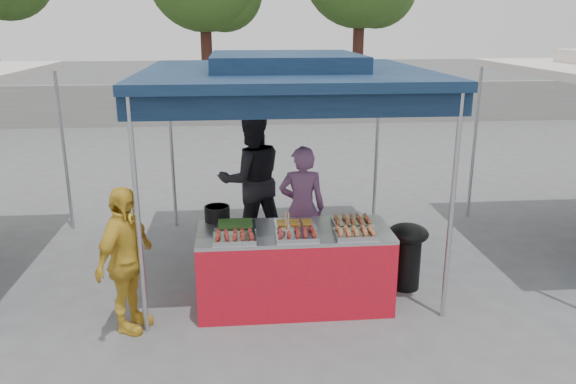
{
  "coord_description": "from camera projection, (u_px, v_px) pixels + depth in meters",
  "views": [
    {
      "loc": [
        -0.57,
        -5.5,
        2.91
      ],
      "look_at": [
        0.0,
        0.6,
        1.05
      ],
      "focal_mm": 35.0,
      "sensor_mm": 36.0,
      "label": 1
    }
  ],
  "objects": [
    {
      "name": "ground_plane",
      "position": [
        293.0,
        300.0,
        6.14
      ],
      "size": [
        80.0,
        80.0,
        0.0
      ],
      "primitive_type": "plane",
      "color": "#515153"
    },
    {
      "name": "back_wall",
      "position": [
        255.0,
        104.0,
        16.44
      ],
      "size": [
        40.0,
        0.25,
        1.2
      ],
      "primitive_type": "cube",
      "color": "slate",
      "rests_on": "ground_plane"
    },
    {
      "name": "main_canopy",
      "position": [
        285.0,
        72.0,
        6.37
      ],
      "size": [
        3.2,
        3.2,
        2.57
      ],
      "color": "#A9A9AF",
      "rests_on": "ground_plane"
    },
    {
      "name": "vendor_table",
      "position": [
        294.0,
        268.0,
        5.92
      ],
      "size": [
        2.0,
        0.8,
        0.85
      ],
      "color": "#AE0F1F",
      "rests_on": "ground_plane"
    },
    {
      "name": "food_tray_fl",
      "position": [
        235.0,
        238.0,
        5.5
      ],
      "size": [
        0.42,
        0.3,
        0.07
      ],
      "color": "#B4B4B8",
      "rests_on": "vendor_table"
    },
    {
      "name": "food_tray_fm",
      "position": [
        297.0,
        235.0,
        5.56
      ],
      "size": [
        0.42,
        0.3,
        0.07
      ],
      "color": "#B4B4B8",
      "rests_on": "vendor_table"
    },
    {
      "name": "food_tray_fr",
      "position": [
        356.0,
        233.0,
        5.61
      ],
      "size": [
        0.42,
        0.3,
        0.07
      ],
      "color": "#B4B4B8",
      "rests_on": "vendor_table"
    },
    {
      "name": "food_tray_bl",
      "position": [
        235.0,
        226.0,
        5.82
      ],
      "size": [
        0.42,
        0.3,
        0.07
      ],
      "color": "#B4B4B8",
      "rests_on": "vendor_table"
    },
    {
      "name": "food_tray_bm",
      "position": [
        295.0,
        224.0,
        5.86
      ],
      "size": [
        0.42,
        0.3,
        0.07
      ],
      "color": "#B4B4B8",
      "rests_on": "vendor_table"
    },
    {
      "name": "food_tray_br",
      "position": [
        353.0,
        222.0,
        5.93
      ],
      "size": [
        0.42,
        0.3,
        0.07
      ],
      "color": "#B4B4B8",
      "rests_on": "vendor_table"
    },
    {
      "name": "cooking_pot",
      "position": [
        217.0,
        213.0,
        6.06
      ],
      "size": [
        0.27,
        0.27,
        0.16
      ],
      "primitive_type": "cylinder",
      "color": "black",
      "rests_on": "vendor_table"
    },
    {
      "name": "skewer_cup",
      "position": [
        287.0,
        235.0,
        5.54
      ],
      "size": [
        0.07,
        0.07,
        0.09
      ],
      "primitive_type": "cylinder",
      "color": "#A9A9AF",
      "rests_on": "vendor_table"
    },
    {
      "name": "wok_burner",
      "position": [
        407.0,
        250.0,
        6.3
      ],
      "size": [
        0.45,
        0.45,
        0.77
      ],
      "rotation": [
        0.0,
        0.0,
        -0.14
      ],
      "color": "black",
      "rests_on": "ground_plane"
    },
    {
      "name": "crate_left",
      "position": [
        263.0,
        268.0,
        6.59
      ],
      "size": [
        0.47,
        0.33,
        0.28
      ],
      "primitive_type": "cube",
      "color": "navy",
      "rests_on": "ground_plane"
    },
    {
      "name": "crate_right",
      "position": [
        324.0,
        270.0,
        6.54
      ],
      "size": [
        0.48,
        0.34,
        0.29
      ],
      "primitive_type": "cube",
      "color": "navy",
      "rests_on": "ground_plane"
    },
    {
      "name": "crate_stacked",
      "position": [
        325.0,
        247.0,
        6.45
      ],
      "size": [
        0.47,
        0.33,
        0.28
      ],
      "primitive_type": "cube",
      "color": "navy",
      "rests_on": "crate_right"
    },
    {
      "name": "vendor_woman",
      "position": [
        302.0,
        208.0,
        6.74
      ],
      "size": [
        0.59,
        0.42,
        1.53
      ],
      "primitive_type": "imported",
      "rotation": [
        0.0,
        0.0,
        3.03
      ],
      "color": "#7B4E76",
      "rests_on": "ground_plane"
    },
    {
      "name": "helper_man",
      "position": [
        252.0,
        180.0,
        7.37
      ],
      "size": [
        1.03,
        0.89,
        1.84
      ],
      "primitive_type": "imported",
      "rotation": [
        0.0,
        0.0,
        3.38
      ],
      "color": "black",
      "rests_on": "ground_plane"
    },
    {
      "name": "customer_person",
      "position": [
        126.0,
        260.0,
        5.36
      ],
      "size": [
        0.66,
        0.92,
        1.46
      ],
      "primitive_type": "imported",
      "rotation": [
        0.0,
        0.0,
        1.17
      ],
      "color": "gold",
      "rests_on": "ground_plane"
    }
  ]
}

